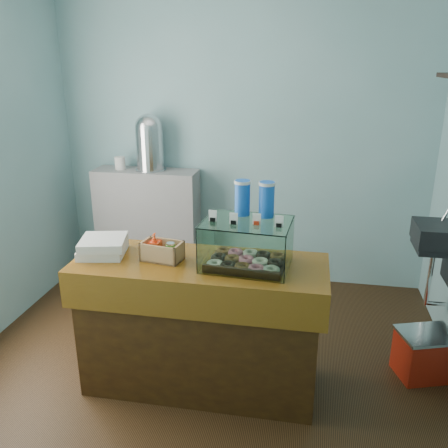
% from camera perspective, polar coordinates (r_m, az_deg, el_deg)
% --- Properties ---
extents(ground, '(3.50, 3.50, 0.00)m').
position_cam_1_polar(ground, '(3.64, -1.76, -16.05)').
color(ground, black).
rests_on(ground, ground).
extents(room_shell, '(3.54, 3.04, 2.82)m').
position_cam_1_polar(room_shell, '(3.00, -1.58, 11.58)').
color(room_shell, '#6E9CA1').
rests_on(room_shell, ground).
extents(counter, '(1.60, 0.60, 0.90)m').
position_cam_1_polar(counter, '(3.19, -2.83, -11.92)').
color(counter, '#41260C').
rests_on(counter, ground).
extents(back_shelf, '(1.00, 0.32, 1.10)m').
position_cam_1_polar(back_shelf, '(4.76, -9.10, -0.06)').
color(back_shelf, gray).
rests_on(back_shelf, ground).
extents(display_case, '(0.56, 0.43, 0.51)m').
position_cam_1_polar(display_case, '(2.90, 2.96, -1.89)').
color(display_case, '#32190F').
rests_on(display_case, counter).
extents(condiment_crate, '(0.27, 0.19, 0.17)m').
position_cam_1_polar(condiment_crate, '(3.02, -7.55, -3.20)').
color(condiment_crate, tan).
rests_on(condiment_crate, counter).
extents(pastry_boxes, '(0.34, 0.34, 0.11)m').
position_cam_1_polar(pastry_boxes, '(3.17, -14.34, -2.61)').
color(pastry_boxes, silver).
rests_on(pastry_boxes, counter).
extents(coffee_urn, '(0.29, 0.29, 0.53)m').
position_cam_1_polar(coffee_urn, '(4.55, -8.96, 9.84)').
color(coffee_urn, silver).
rests_on(coffee_urn, back_shelf).
extents(red_cooler, '(0.45, 0.39, 0.33)m').
position_cam_1_polar(red_cooler, '(3.68, 23.03, -14.20)').
color(red_cooler, '#AF1E0E').
rests_on(red_cooler, ground).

